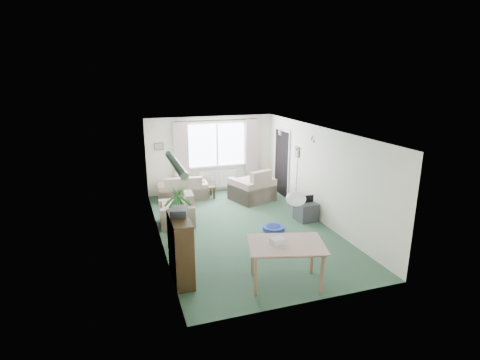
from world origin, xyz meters
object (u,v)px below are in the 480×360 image
object	(u,v)px
sofa	(183,187)
dining_table	(285,264)
houseplant	(179,215)
pet_bed	(274,228)
bookshelf	(181,249)
coffee_table	(201,192)
tv_cube	(306,211)
armchair_corner	(252,184)
armchair_left	(177,209)

from	to	relation	value
sofa	dining_table	distance (m)	5.43
houseplant	pet_bed	size ratio (longest dim) A/B	2.78
bookshelf	dining_table	size ratio (longest dim) A/B	0.99
coffee_table	bookshelf	bearing A→B (deg)	-106.88
sofa	bookshelf	xyz separation A→B (m)	(-0.83, -4.61, 0.24)
coffee_table	houseplant	distance (m)	3.36
coffee_table	tv_cube	size ratio (longest dim) A/B	1.58
coffee_table	bookshelf	distance (m)	4.68
houseplant	tv_cube	size ratio (longest dim) A/B	2.81
armchair_corner	houseplant	world-z (taller)	houseplant
armchair_left	dining_table	distance (m)	3.69
houseplant	dining_table	world-z (taller)	houseplant
pet_bed	sofa	bearing A→B (deg)	118.21
bookshelf	armchair_corner	bearing A→B (deg)	54.15
armchair_left	pet_bed	world-z (taller)	armchair_left
coffee_table	tv_cube	xyz separation A→B (m)	(2.19, -2.57, 0.05)
dining_table	houseplant	bearing A→B (deg)	126.34
armchair_corner	armchair_left	distance (m)	2.70
armchair_left	houseplant	distance (m)	1.36
houseplant	pet_bed	bearing A→B (deg)	4.10
armchair_left	dining_table	xyz separation A→B (m)	(1.40, -3.41, -0.01)
sofa	pet_bed	distance (m)	3.51
coffee_table	tv_cube	distance (m)	3.37
bookshelf	houseplant	size ratio (longest dim) A/B	0.82
bookshelf	dining_table	bearing A→B (deg)	-23.28
sofa	dining_table	bearing A→B (deg)	104.34
armchair_corner	dining_table	bearing A→B (deg)	58.75
armchair_corner	pet_bed	distance (m)	2.38
armchair_corner	pet_bed	size ratio (longest dim) A/B	2.05
armchair_left	tv_cube	bearing A→B (deg)	80.20
sofa	tv_cube	bearing A→B (deg)	139.73
armchair_left	armchair_corner	bearing A→B (deg)	119.65
sofa	coffee_table	world-z (taller)	sofa
sofa	dining_table	size ratio (longest dim) A/B	1.19
sofa	tv_cube	xyz separation A→B (m)	(2.71, -2.71, -0.13)
dining_table	armchair_corner	bearing A→B (deg)	77.28
sofa	pet_bed	xyz separation A→B (m)	(1.65, -3.09, -0.31)
tv_cube	houseplant	bearing A→B (deg)	-173.47
bookshelf	armchair_left	bearing A→B (deg)	82.66
pet_bed	houseplant	bearing A→B (deg)	-175.90
dining_table	coffee_table	bearing A→B (deg)	94.19
bookshelf	pet_bed	xyz separation A→B (m)	(2.48, 1.52, -0.55)
bookshelf	tv_cube	world-z (taller)	bookshelf
sofa	armchair_left	world-z (taller)	armchair_left
armchair_corner	coffee_table	bearing A→B (deg)	-41.89
armchair_left	tv_cube	world-z (taller)	armchair_left
bookshelf	houseplant	distance (m)	1.38
armchair_corner	bookshelf	distance (m)	4.74
armchair_corner	coffee_table	distance (m)	1.57
bookshelf	dining_table	distance (m)	1.90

